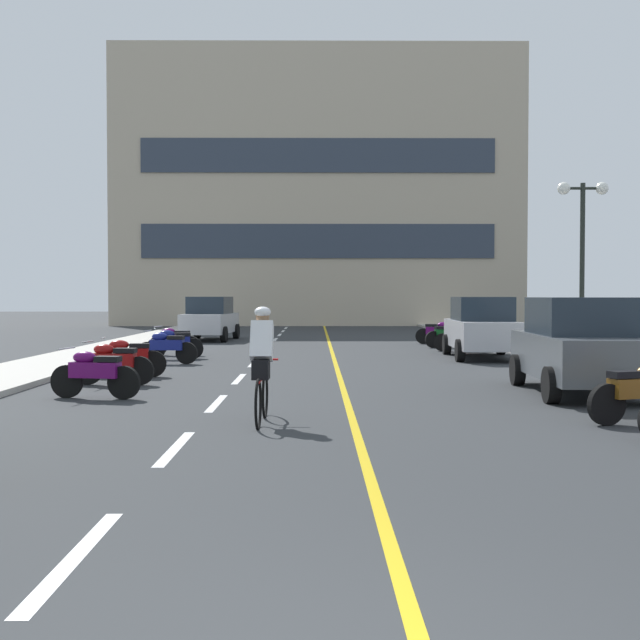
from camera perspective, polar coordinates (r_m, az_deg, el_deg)
ground_plane at (r=24.60m, az=0.36°, el=-2.57°), size 140.00×140.00×0.00m
curb_left at (r=28.44m, az=-14.39°, el=-1.92°), size 2.40×72.00×0.12m
curb_right at (r=28.59m, az=14.88°, el=-1.90°), size 2.40×72.00×0.12m
lane_dash_0 at (r=6.07m, az=-17.24°, el=-16.00°), size 0.14×2.20×0.01m
lane_dash_1 at (r=9.85m, az=-10.38°, el=-9.06°), size 0.14×2.20×0.01m
lane_dash_2 at (r=13.76m, az=-7.47°, el=-5.97°), size 0.14×2.20×0.01m
lane_dash_3 at (r=17.71m, az=-5.86°, el=-4.24°), size 0.14×2.20×0.01m
lane_dash_4 at (r=21.67m, az=-4.84°, el=-3.14°), size 0.14×2.20×0.01m
lane_dash_5 at (r=25.65m, az=-4.14°, el=-2.39°), size 0.14×2.20×0.01m
lane_dash_6 at (r=29.63m, az=-3.63°, el=-1.83°), size 0.14×2.20×0.01m
lane_dash_7 at (r=33.62m, az=-3.24°, el=-1.41°), size 0.14×2.20×0.01m
lane_dash_8 at (r=37.61m, az=-2.93°, el=-1.08°), size 0.14×2.20×0.01m
lane_dash_9 at (r=41.60m, az=-2.69°, el=-0.81°), size 0.14×2.20×0.01m
lane_dash_10 at (r=45.60m, az=-2.48°, el=-0.58°), size 0.14×2.20×0.01m
lane_dash_11 at (r=49.59m, az=-2.31°, el=-0.40°), size 0.14×2.20×0.01m
centre_line_yellow at (r=27.60m, az=0.80°, el=-2.09°), size 0.12×66.00×0.01m
office_building at (r=53.49m, az=-0.16°, el=9.10°), size 25.76×9.15×17.41m
street_lamp_mid at (r=24.01m, az=18.41°, el=6.28°), size 1.46×0.36×4.99m
parked_car_near at (r=15.66m, az=18.16°, el=-1.75°), size 2.08×4.28×1.82m
parked_car_mid at (r=23.98m, az=11.59°, el=-0.52°), size 2.04×4.26×1.82m
parked_car_far at (r=33.20m, az=-7.93°, el=0.11°), size 2.17×4.31×1.82m
motorcycle_2 at (r=12.35m, az=22.03°, el=-4.77°), size 1.65×0.77×0.92m
motorcycle_3 at (r=14.77m, az=-15.96°, el=-3.66°), size 1.69×0.62×0.92m
motorcycle_4 at (r=16.91m, az=-14.71°, el=-2.97°), size 1.70×0.60×0.92m
motorcycle_5 at (r=18.42m, az=-13.70°, el=-2.58°), size 1.70×0.60×0.92m
motorcycle_6 at (r=21.86m, az=-11.01°, el=-1.90°), size 1.70×0.60×0.92m
motorcycle_7 at (r=23.47m, az=-10.51°, el=-1.64°), size 1.67×0.70×0.92m
motorcycle_8 at (r=24.94m, az=-10.47°, el=-1.45°), size 1.68×0.65×0.92m
motorcycle_9 at (r=26.62m, az=10.03°, el=-1.25°), size 1.66×0.72×0.92m
motorcycle_10 at (r=28.61m, az=9.21°, el=-1.04°), size 1.67×0.68×0.92m
motorcycle_11 at (r=30.64m, az=8.51°, el=-0.85°), size 1.68×0.64×0.92m
cyclist_rider at (r=11.52m, az=-4.23°, el=-3.03°), size 0.42×1.77×1.71m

